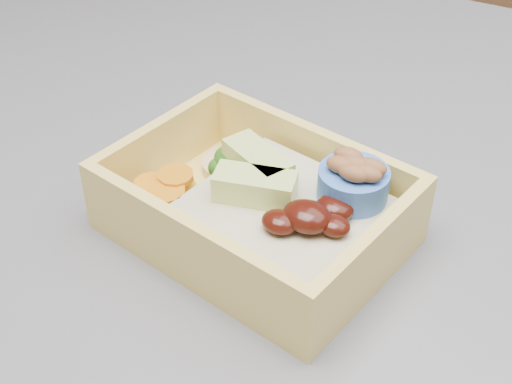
% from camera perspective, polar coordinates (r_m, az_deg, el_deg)
% --- Properties ---
extents(bento_box, '(0.20, 0.16, 0.07)m').
position_cam_1_polar(bento_box, '(0.45, 0.71, -1.33)').
color(bento_box, '#EBCB61').
rests_on(bento_box, island).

